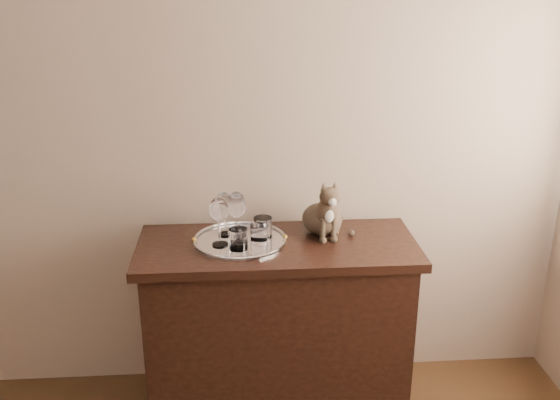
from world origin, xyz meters
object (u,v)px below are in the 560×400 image
Objects in this scene: wine_glass_c at (219,222)px; tumbler_c at (263,227)px; wine_glass_d at (237,218)px; wine_glass_b at (237,213)px; tumbler_b at (238,239)px; tray at (240,241)px; cat at (322,205)px; sideboard at (278,329)px; wine_glass_a at (225,214)px; tumbler_a at (259,234)px.

tumbler_c is at bearing 21.15° from wine_glass_c.
wine_glass_d is (0.07, 0.03, -0.00)m from wine_glass_c.
wine_glass_b reaches higher than tumbler_b.
wine_glass_b reaches higher than tray.
tray is 4.52× the size of tumbler_b.
wine_glass_b is at bearing 100.67° from tray.
cat reaches higher than tumbler_b.
tumbler_b is (-0.17, -0.06, 0.48)m from sideboard.
tumbler_c is at bearing 136.79° from sideboard.
wine_glass_a is at bearing 132.55° from tray.
tumbler_b reaches higher than tumbler_a.
wine_glass_a is at bearing 110.15° from tumbler_b.
cat is (0.20, 0.10, 0.56)m from sideboard.
wine_glass_c is (-0.09, -0.04, 0.11)m from tray.
sideboard is 5.64× the size of wine_glass_c.
cat is (0.37, 0.08, 0.02)m from wine_glass_d.
wine_glass_a is 0.09m from wine_glass_d.
cat is (0.28, 0.11, 0.08)m from tumbler_a.
cat is at bearing 11.61° from tray.
cat is at bearing 12.44° from wine_glass_d.
cat reaches higher than wine_glass_d.
sideboard is 3.00× the size of tray.
cat reaches higher than tumbler_a.
cat reaches higher than tray.
wine_glass_d is at bearing 23.35° from wine_glass_c.
wine_glass_c is 0.46m from cat.
tumbler_b is at bearing -160.28° from sideboard.
sideboard is 0.51m from tumbler_b.
tray is 0.11m from wine_glass_d.
wine_glass_d reaches higher than tumbler_b.
tumbler_b is 0.16m from tumbler_c.
wine_glass_c is 0.18m from tumbler_a.
wine_glass_a reaches higher than tumbler_b.
tray is at bearing 171.33° from sideboard.
cat is at bearing 25.89° from sideboard.
tumbler_b is (-0.01, -0.08, 0.05)m from tray.
wine_glass_c is at bearing -158.85° from tumbler_c.
wine_glass_c is (-0.02, -0.11, 0.01)m from wine_glass_a.
wine_glass_b reaches higher than tumbler_c.
tumbler_c reaches higher than tumbler_a.
tray is 2.01× the size of wine_glass_b.
cat reaches higher than sideboard.
tumbler_c is at bearing 179.87° from cat.
wine_glass_b is at bearing 91.79° from tumbler_b.
cat is at bearing 21.17° from tumbler_a.
tray is at bearing 84.82° from tumbler_b.
tumbler_a is at bearing 1.83° from wine_glass_c.
wine_glass_a is 2.34× the size of tumbler_a.
wine_glass_a is 0.92× the size of wine_glass_c.
tumbler_c is (-0.06, 0.06, 0.48)m from sideboard.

